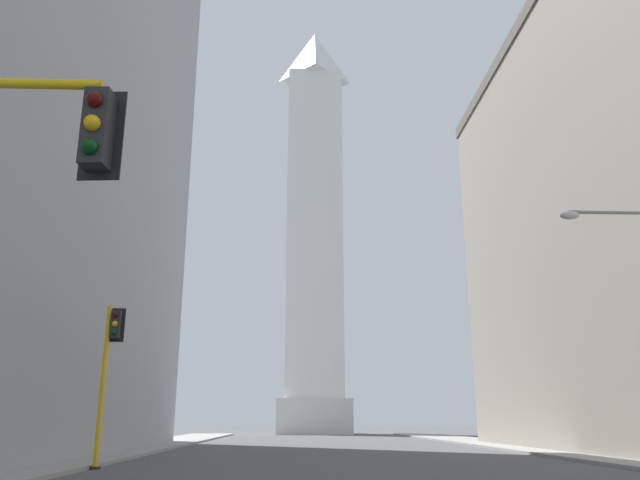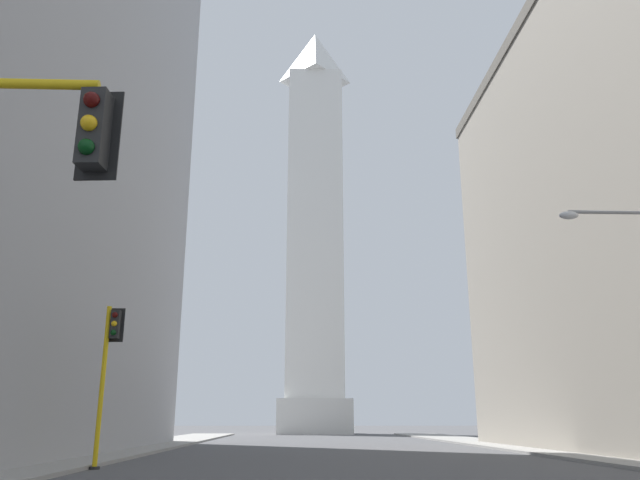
{
  "view_description": "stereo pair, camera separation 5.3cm",
  "coord_description": "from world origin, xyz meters",
  "views": [
    {
      "loc": [
        -2.3,
        -1.13,
        1.74
      ],
      "look_at": [
        -0.48,
        47.54,
        15.82
      ],
      "focal_mm": 35.0,
      "sensor_mm": 36.0,
      "label": 1
    },
    {
      "loc": [
        -2.25,
        -1.14,
        1.74
      ],
      "look_at": [
        -0.48,
        47.54,
        15.82
      ],
      "focal_mm": 35.0,
      "sensor_mm": 36.0,
      "label": 2
    }
  ],
  "objects": [
    {
      "name": "obelisk",
      "position": [
        0.0,
        82.0,
        28.27
      ],
      "size": [
        9.43,
        9.43,
        58.69
      ],
      "color": "silver",
      "rests_on": "ground_plane"
    },
    {
      "name": "traffic_light_mid_left",
      "position": [
        -9.47,
        23.28,
        3.95
      ],
      "size": [
        0.77,
        0.5,
        6.01
      ],
      "color": "yellow",
      "rests_on": "ground_plane"
    },
    {
      "name": "sidewalk_left",
      "position": [
        -12.28,
        29.52,
        0.07
      ],
      "size": [
        5.0,
        98.4,
        0.15
      ],
      "primitive_type": "cube",
      "color": "gray",
      "rests_on": "ground_plane"
    },
    {
      "name": "sidewalk_right",
      "position": [
        12.28,
        29.52,
        0.07
      ],
      "size": [
        5.0,
        98.4,
        0.15
      ],
      "primitive_type": "cube",
      "color": "gray",
      "rests_on": "ground_plane"
    }
  ]
}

